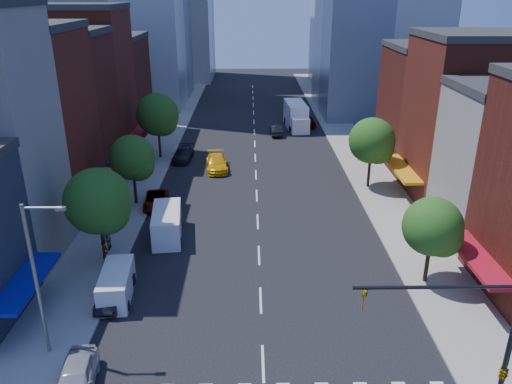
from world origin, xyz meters
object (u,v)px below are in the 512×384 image
at_px(cargo_van_far, 167,225).
at_px(box_truck, 296,116).
at_px(pedestrian_far, 106,239).
at_px(parked_car_rear, 183,154).
at_px(parked_car_third, 156,200).
at_px(traffic_car_far, 307,121).
at_px(parked_car_second, 115,293).
at_px(cargo_van_near, 116,285).
at_px(parked_car_front, 76,379).
at_px(pedestrian_near, 105,252).
at_px(taxi, 217,163).
at_px(traffic_car_oncoming, 276,130).

height_order(cargo_van_far, box_truck, box_truck).
bearing_deg(pedestrian_far, parked_car_rear, 172.42).
bearing_deg(box_truck, parked_car_third, -122.43).
bearing_deg(parked_car_rear, traffic_car_far, 47.07).
distance_m(parked_car_second, cargo_van_near, 0.52).
xyz_separation_m(parked_car_front, traffic_car_far, (17.46, 52.97, 0.01)).
distance_m(parked_car_rear, traffic_car_far, 22.91).
height_order(parked_car_second, parked_car_rear, parked_car_rear).
distance_m(parked_car_front, parked_car_second, 7.86).
xyz_separation_m(parked_car_third, pedestrian_near, (-1.84, -10.74, 0.43)).
bearing_deg(parked_car_third, parked_car_front, -94.77).
bearing_deg(traffic_car_far, taxi, 51.34).
bearing_deg(traffic_car_far, box_truck, 17.08).
bearing_deg(pedestrian_near, box_truck, -31.10).
bearing_deg(taxi, traffic_car_far, 50.96).
relative_size(taxi, pedestrian_near, 3.03).
distance_m(cargo_van_near, cargo_van_far, 8.93).
height_order(cargo_van_near, pedestrian_near, pedestrian_near).
distance_m(parked_car_third, cargo_van_far, 6.68).
relative_size(taxi, traffic_car_far, 1.20).
relative_size(parked_car_second, pedestrian_far, 2.25).
bearing_deg(traffic_car_oncoming, pedestrian_far, 63.81).
relative_size(parked_car_third, traffic_car_far, 0.99).
bearing_deg(box_truck, traffic_car_far, 19.11).
relative_size(cargo_van_far, box_truck, 0.64).
height_order(parked_car_front, pedestrian_near, pedestrian_near).
height_order(parked_car_rear, traffic_car_far, traffic_car_far).
bearing_deg(parked_car_second, box_truck, 76.12).
height_order(cargo_van_far, pedestrian_far, cargo_van_far).
relative_size(parked_car_rear, taxi, 0.90).
relative_size(parked_car_third, parked_car_rear, 0.92).
bearing_deg(parked_car_second, traffic_car_far, 74.45).
distance_m(taxi, traffic_car_far, 22.90).
height_order(parked_car_rear, traffic_car_oncoming, parked_car_rear).
bearing_deg(pedestrian_near, parked_car_second, -165.98).
bearing_deg(pedestrian_near, taxi, -25.39).
bearing_deg(box_truck, cargo_van_near, -113.56).
relative_size(parked_car_rear, traffic_car_far, 1.08).
xyz_separation_m(parked_car_rear, traffic_car_oncoming, (11.69, 10.93, -0.04)).
xyz_separation_m(taxi, box_truck, (10.61, 18.52, 0.88)).
bearing_deg(taxi, traffic_car_oncoming, 56.35).
bearing_deg(cargo_van_far, box_truck, 62.34).
height_order(parked_car_rear, box_truck, box_truck).
height_order(parked_car_second, box_truck, box_truck).
bearing_deg(pedestrian_far, parked_car_front, 9.54).
relative_size(cargo_van_far, pedestrian_near, 3.13).
xyz_separation_m(traffic_car_far, pedestrian_near, (-19.30, -40.38, 0.28)).
height_order(cargo_van_near, taxi, cargo_van_near).
distance_m(parked_car_third, taxi, 11.56).
bearing_deg(traffic_car_oncoming, parked_car_second, 70.52).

